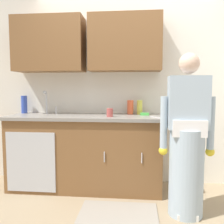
% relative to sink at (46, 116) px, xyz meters
% --- Properties ---
extents(ground_plane, '(9.00, 9.00, 0.00)m').
position_rel_sink_xyz_m(ground_plane, '(1.07, -0.71, -0.93)').
color(ground_plane, '#998466').
extents(kitchen_wall_with_uppers, '(4.80, 0.44, 2.70)m').
position_rel_sink_xyz_m(kitchen_wall_with_uppers, '(0.93, 0.29, 0.55)').
color(kitchen_wall_with_uppers, silver).
rests_on(kitchen_wall_with_uppers, ground).
extents(counter_cabinet, '(1.90, 0.62, 0.90)m').
position_rel_sink_xyz_m(counter_cabinet, '(0.52, -0.01, -0.48)').
color(counter_cabinet, brown).
rests_on(counter_cabinet, ground).
extents(countertop, '(1.96, 0.66, 0.04)m').
position_rel_sink_xyz_m(countertop, '(0.52, -0.01, -0.01)').
color(countertop, gray).
rests_on(countertop, counter_cabinet).
extents(sink, '(0.50, 0.36, 0.35)m').
position_rel_sink_xyz_m(sink, '(0.00, 0.00, 0.00)').
color(sink, '#B7BABF').
rests_on(sink, counter_cabinet).
extents(person_at_sink, '(0.55, 0.34, 1.62)m').
position_rel_sink_xyz_m(person_at_sink, '(1.67, -0.60, -0.23)').
color(person_at_sink, white).
rests_on(person_at_sink, ground).
extents(floor_mat, '(0.80, 0.50, 0.01)m').
position_rel_sink_xyz_m(floor_mat, '(0.99, -0.66, -0.92)').
color(floor_mat, gray).
rests_on(floor_mat, ground).
extents(bottle_cleaner_spray, '(0.08, 0.08, 0.24)m').
position_rel_sink_xyz_m(bottle_cleaner_spray, '(-0.38, 0.20, 0.13)').
color(bottle_cleaner_spray, '#334CB2').
rests_on(bottle_cleaner_spray, countertop).
extents(bottle_water_short, '(0.08, 0.08, 0.19)m').
position_rel_sink_xyz_m(bottle_water_short, '(1.09, 0.18, 0.11)').
color(bottle_water_short, '#E05933').
rests_on(bottle_water_short, countertop).
extents(bottle_water_tall, '(0.07, 0.07, 0.19)m').
position_rel_sink_xyz_m(bottle_water_tall, '(1.21, 0.19, 0.11)').
color(bottle_water_tall, '#D8D14C').
rests_on(bottle_water_tall, countertop).
extents(cup_by_sink, '(0.08, 0.08, 0.10)m').
position_rel_sink_xyz_m(cup_by_sink, '(0.85, -0.13, 0.07)').
color(cup_by_sink, '#B24C47').
rests_on(cup_by_sink, countertop).
extents(knife_on_counter, '(0.14, 0.22, 0.01)m').
position_rel_sink_xyz_m(knife_on_counter, '(1.40, -0.17, 0.02)').
color(knife_on_counter, silver).
rests_on(knife_on_counter, countertop).
extents(sponge, '(0.11, 0.07, 0.03)m').
position_rel_sink_xyz_m(sponge, '(1.27, 0.08, 0.03)').
color(sponge, '#4CBF4C').
rests_on(sponge, countertop).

